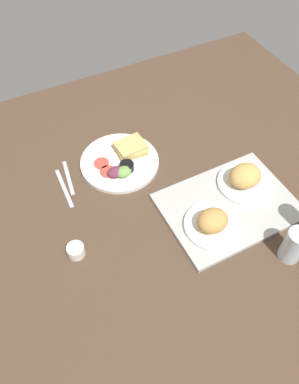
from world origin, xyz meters
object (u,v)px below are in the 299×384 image
Objects in this scene: serving_tray at (228,206)px; drinking_glass at (294,245)px; bread_plate_far at (213,223)px; espresso_cup at (76,251)px; knife at (64,188)px; plate_with_salad at (122,161)px; bread_plate_near at (245,179)px; fork at (68,177)px.

serving_tray is 3.52× the size of drinking_glass.
bread_plate_far is 3.40× the size of espresso_cup.
serving_tray is 59.18cm from knife.
plate_with_salad reaches higher than serving_tray.
bread_plate_near is 1.15× the size of fork.
serving_tray is at bearing -75.15° from drinking_glass.
fork is (45.52, -37.87, -0.55)cm from serving_tray.
bread_plate_near is at bearing 178.61° from espresso_cup.
plate_with_salad is 20.84cm from fork.
serving_tray is 53.95cm from espresso_cup.
fork is (20.65, -2.41, -1.40)cm from plate_with_salad.
bread_plate_near is 29.41cm from drinking_glass.
drinking_glass is 81.22cm from fork.
espresso_cup is at bearing -6.92° from serving_tray.
fork is at bearing -104.34° from espresso_cup.
knife is (58.01, -28.90, -4.93)cm from bread_plate_near.
fork is (34.97, -43.17, -4.43)cm from bread_plate_far.
bread_plate_far reaches higher than plate_with_salad.
espresso_cup is at bearing 45.29° from plate_with_salad.
serving_tray is 8.04× the size of espresso_cup.
fork and knife have the same top height.
drinking_glass reaches higher than serving_tray.
bread_plate_far is at bearing 45.69° from knife.
bread_plate_near is at bearing 138.41° from plate_with_salad.
drinking_glass is at bearing 104.85° from serving_tray.
plate_with_salad is at bearing -134.71° from espresso_cup.
drinking_glass is (-31.30, 59.72, 4.73)cm from plate_with_salad.
bread_plate_near reaches higher than knife.
bread_plate_near is 1.03× the size of bread_plate_far.
bread_plate_far is at bearing 164.65° from espresso_cup.
serving_tray is 11.57cm from bread_plate_near.
serving_tray is at bearing 57.98° from fork.
serving_tray is 1.50× the size of plate_with_salad.
knife is at bearing -45.89° from bread_plate_far.
espresso_cup is at bearing -27.15° from drinking_glass.
plate_with_salad is 1.76× the size of fork.
plate_with_salad is 2.35× the size of drinking_glass.
serving_tray is 59.22cm from fork.
serving_tray is at bearing 125.04° from plate_with_salad.
bread_plate_far is at bearing 46.75° from fork.
knife is at bearing -34.92° from serving_tray.
bread_plate_far reaches higher than fork.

